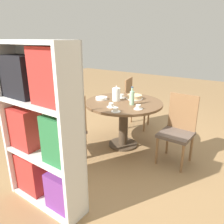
# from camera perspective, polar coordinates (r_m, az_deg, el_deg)

# --- Properties ---
(ground_plane) EXTENTS (14.00, 14.00, 0.00)m
(ground_plane) POSITION_cam_1_polar(r_m,az_deg,el_deg) (3.66, 2.89, -8.58)
(ground_plane) COLOR #937047
(dining_table) EXTENTS (1.20, 1.20, 0.74)m
(dining_table) POSITION_cam_1_polar(r_m,az_deg,el_deg) (3.43, 3.05, 0.21)
(dining_table) COLOR #473828
(dining_table) RESTS_ON ground_plane
(chair_a) EXTENTS (0.58, 0.58, 0.96)m
(chair_a) POSITION_cam_1_polar(r_m,az_deg,el_deg) (3.15, -10.83, -3.72)
(chair_a) COLOR olive
(chair_a) RESTS_ON ground_plane
(chair_b) EXTENTS (0.43, 0.43, 0.96)m
(chair_b) POSITION_cam_1_polar(r_m,az_deg,el_deg) (3.17, 16.88, -4.11)
(chair_b) COLOR olive
(chair_b) RESTS_ON ground_plane
(chair_c) EXTENTS (0.51, 0.51, 0.96)m
(chair_c) POSITION_cam_1_polar(r_m,az_deg,el_deg) (4.27, 5.91, 2.53)
(chair_c) COLOR olive
(chair_c) RESTS_ON ground_plane
(bookshelf) EXTENTS (0.94, 0.28, 1.67)m
(bookshelf) POSITION_cam_1_polar(r_m,az_deg,el_deg) (2.24, -17.76, -4.44)
(bookshelf) COLOR silver
(bookshelf) RESTS_ON ground_plane
(coffee_pot) EXTENTS (0.13, 0.13, 0.24)m
(coffee_pot) POSITION_cam_1_polar(r_m,az_deg,el_deg) (3.42, 1.13, 4.76)
(coffee_pot) COLOR white
(coffee_pot) RESTS_ON dining_table
(water_bottle) EXTENTS (0.07, 0.07, 0.27)m
(water_bottle) POSITION_cam_1_polar(r_m,az_deg,el_deg) (3.22, 5.25, 3.79)
(water_bottle) COLOR #99C6A3
(water_bottle) RESTS_ON dining_table
(cake_main) EXTENTS (0.27, 0.27, 0.07)m
(cake_main) POSITION_cam_1_polar(r_m,az_deg,el_deg) (3.56, 5.90, 3.91)
(cake_main) COLOR white
(cake_main) RESTS_ON dining_table
(cup_a) EXTENTS (0.13, 0.13, 0.06)m
(cup_a) POSITION_cam_1_polar(r_m,az_deg,el_deg) (3.05, 6.88, 1.21)
(cup_a) COLOR silver
(cup_a) RESTS_ON dining_table
(cup_b) EXTENTS (0.13, 0.13, 0.06)m
(cup_b) POSITION_cam_1_polar(r_m,az_deg,el_deg) (2.92, 1.00, 0.53)
(cup_b) COLOR silver
(cup_b) RESTS_ON dining_table
(cup_c) EXTENTS (0.13, 0.13, 0.06)m
(cup_c) POSITION_cam_1_polar(r_m,az_deg,el_deg) (3.11, -0.23, 1.72)
(cup_c) COLOR silver
(cup_c) RESTS_ON dining_table
(cup_d) EXTENTS (0.13, 0.13, 0.06)m
(cup_d) POSITION_cam_1_polar(r_m,az_deg,el_deg) (3.61, 2.59, 4.10)
(cup_d) COLOR silver
(cup_d) RESTS_ON dining_table
(plate_stack) EXTENTS (0.19, 0.19, 0.04)m
(plate_stack) POSITION_cam_1_polar(r_m,az_deg,el_deg) (3.52, -2.78, 3.61)
(plate_stack) COLOR white
(plate_stack) RESTS_ON dining_table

